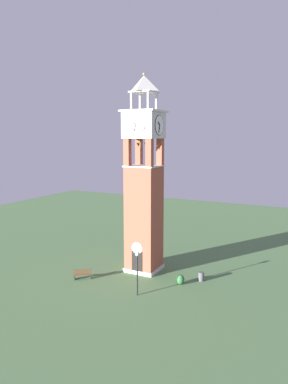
% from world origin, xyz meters
% --- Properties ---
extents(ground, '(80.00, 80.00, 0.00)m').
position_xyz_m(ground, '(0.00, 0.00, 0.00)').
color(ground, '#517547').
extents(clock_tower, '(3.42, 3.42, 18.48)m').
position_xyz_m(clock_tower, '(0.00, -0.00, 7.75)').
color(clock_tower, '#9E4C38').
rests_on(clock_tower, ground).
extents(park_bench, '(1.54, 1.31, 0.95)m').
position_xyz_m(park_bench, '(-3.84, -4.68, 0.48)').
color(park_bench, brown).
rests_on(park_bench, ground).
extents(lamp_post, '(0.36, 0.36, 3.67)m').
position_xyz_m(lamp_post, '(2.16, -5.40, 2.56)').
color(lamp_post, black).
rests_on(lamp_post, ground).
extents(trash_bin, '(0.52, 0.52, 0.80)m').
position_xyz_m(trash_bin, '(5.84, -0.14, 0.40)').
color(trash_bin, '#4C4C51').
rests_on(trash_bin, ground).
extents(shrub_near_entry, '(0.72, 0.72, 0.87)m').
position_xyz_m(shrub_near_entry, '(4.46, -1.72, 0.43)').
color(shrub_near_entry, '#336638').
rests_on(shrub_near_entry, ground).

